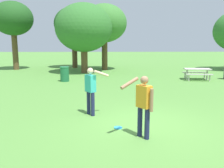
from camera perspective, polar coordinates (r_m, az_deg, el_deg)
name	(u,v)px	position (r m, az deg, el deg)	size (l,w,h in m)	color
ground_plane	(143,125)	(7.35, 7.60, -9.81)	(120.00, 120.00, 0.00)	#568E3D
person_thrower	(144,102)	(6.14, 7.62, -4.37)	(0.83, 0.51, 1.64)	#1E234C
person_catcher	(91,88)	(8.09, -5.14, -0.87)	(0.83, 0.51, 1.64)	#1E234C
frisbee	(118,128)	(7.04, 1.48, -10.49)	(0.24, 0.24, 0.03)	#2D9EDB
picnic_table_near	(197,72)	(16.92, 19.86, 2.84)	(1.85, 1.61, 0.77)	beige
trash_can_beside_table	(65,74)	(15.58, -11.36, 2.38)	(0.59, 0.59, 0.96)	#1E663D
tree_tall_left	(13,19)	(23.90, -22.79, 14.23)	(3.59, 3.59, 6.18)	brown
tree_broad_center	(74,24)	(24.07, -9.17, 14.05)	(3.85, 3.85, 5.95)	brown
tree_far_right	(84,28)	(19.88, -6.84, 13.30)	(4.64, 4.64, 5.66)	brown
tree_slender_mid	(104,24)	(21.91, -1.82, 14.36)	(4.01, 4.01, 5.92)	brown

